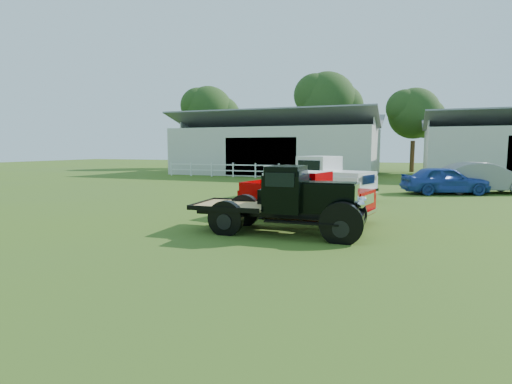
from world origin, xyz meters
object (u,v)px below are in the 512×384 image
at_px(vintage_flatbed, 283,200).
at_px(red_pickup, 304,195).
at_px(misc_car_blue, 445,180).
at_px(white_pickup, 317,178).
at_px(misc_car_grey, 482,178).

relative_size(vintage_flatbed, red_pickup, 1.07).
xyz_separation_m(red_pickup, misc_car_blue, (5.09, 9.99, -0.09)).
distance_m(white_pickup, misc_car_grey, 9.52).
height_order(red_pickup, misc_car_blue, red_pickup).
relative_size(vintage_flatbed, misc_car_blue, 1.12).
xyz_separation_m(vintage_flatbed, red_pickup, (0.04, 2.35, -0.13)).
bearing_deg(vintage_flatbed, white_pickup, 92.95).
bearing_deg(white_pickup, misc_car_blue, 55.00).
bearing_deg(misc_car_blue, white_pickup, 105.72).
height_order(white_pickup, misc_car_grey, white_pickup).
height_order(red_pickup, misc_car_grey, red_pickup).
bearing_deg(red_pickup, white_pickup, 109.50).
distance_m(vintage_flatbed, misc_car_blue, 13.36).
relative_size(white_pickup, misc_car_blue, 1.26).
distance_m(misc_car_blue, misc_car_grey, 2.30).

